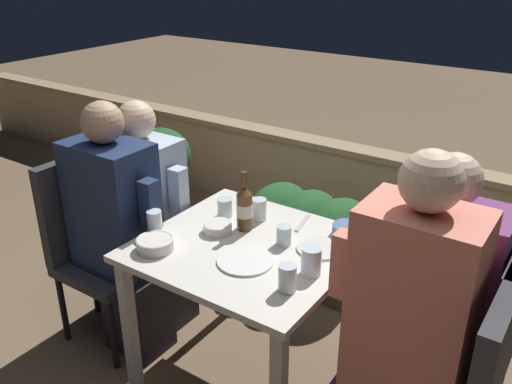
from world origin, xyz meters
TOP-DOWN VIEW (x-y plane):
  - ground_plane at (0.00, 0.00)m, footprint 16.00×16.00m
  - parapet_wall at (0.00, 1.65)m, footprint 9.00×0.18m
  - dining_table at (0.00, 0.00)m, footprint 0.87×0.81m
  - planter_hedge at (-0.20, 0.89)m, footprint 0.74×0.47m
  - chair_left_near at (-0.86, -0.12)m, footprint 0.43×0.43m
  - person_navy_jumper at (-0.66, -0.12)m, footprint 0.48×0.26m
  - chair_left_far at (-0.92, 0.13)m, footprint 0.43×0.43m
  - person_blue_shirt at (-0.71, 0.13)m, footprint 0.48×0.26m
  - person_coral_top at (0.73, -0.16)m, footprint 0.47×0.26m
  - chair_right_far at (0.93, 0.15)m, footprint 0.43×0.43m
  - person_purple_stripe at (0.72, 0.15)m, footprint 0.50×0.26m
  - beer_bottle at (-0.09, 0.11)m, footprint 0.07×0.07m
  - plate_0 at (0.07, -0.12)m, footprint 0.23×0.23m
  - plate_1 at (0.27, 0.13)m, footprint 0.19×0.19m
  - bowl_0 at (0.32, 0.31)m, footprint 0.15×0.15m
  - bowl_1 at (-0.29, -0.25)m, footprint 0.16×0.16m
  - bowl_2 at (-0.17, 0.02)m, footprint 0.13×0.13m
  - glass_cup_0 at (0.31, -0.19)m, footprint 0.07×0.07m
  - glass_cup_1 at (0.12, 0.09)m, footprint 0.06×0.06m
  - glass_cup_2 at (-0.24, 0.16)m, footprint 0.07×0.07m
  - glass_cup_3 at (0.33, -0.05)m, footprint 0.08×0.08m
  - glass_cup_4 at (-0.38, -0.16)m, footprint 0.06×0.06m
  - glass_cup_5 at (-0.09, 0.22)m, footprint 0.07×0.07m
  - fork_0 at (0.10, 0.29)m, footprint 0.05×0.17m
  - potted_plant at (-1.27, 0.79)m, footprint 0.41×0.41m

SIDE VIEW (x-z plane):
  - ground_plane at x=0.00m, z-range 0.00..0.00m
  - parapet_wall at x=0.00m, z-range 0.01..0.63m
  - planter_hedge at x=-0.20m, z-range 0.04..0.62m
  - potted_plant at x=-1.27m, z-range 0.09..0.89m
  - chair_left_near at x=-0.86m, z-range 0.08..1.04m
  - chair_left_far at x=-0.92m, z-range 0.08..1.04m
  - chair_right_far at x=0.93m, z-range 0.08..1.04m
  - person_blue_shirt at x=-0.71m, z-range 0.00..1.21m
  - person_purple_stripe at x=0.72m, z-range 0.00..1.25m
  - dining_table at x=0.00m, z-range 0.26..0.99m
  - person_navy_jumper at x=-0.66m, z-range 0.00..1.27m
  - person_coral_top at x=0.73m, z-range 0.01..1.36m
  - fork_0 at x=0.10m, z-range 0.73..0.74m
  - plate_0 at x=0.07m, z-range 0.73..0.74m
  - plate_1 at x=0.27m, z-range 0.73..0.74m
  - bowl_2 at x=-0.17m, z-range 0.73..0.77m
  - bowl_0 at x=0.32m, z-range 0.73..0.78m
  - bowl_1 at x=-0.29m, z-range 0.73..0.78m
  - glass_cup_1 at x=0.12m, z-range 0.73..0.81m
  - glass_cup_2 at x=-0.24m, z-range 0.73..0.81m
  - glass_cup_5 at x=-0.09m, z-range 0.73..0.83m
  - glass_cup_0 at x=0.31m, z-range 0.73..0.83m
  - glass_cup_3 at x=0.33m, z-range 0.73..0.84m
  - glass_cup_4 at x=-0.38m, z-range 0.73..0.84m
  - beer_bottle at x=-0.09m, z-range 0.70..0.97m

